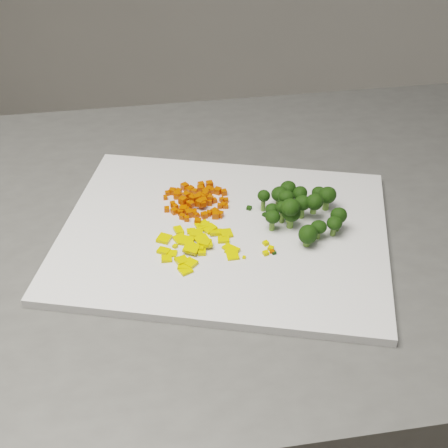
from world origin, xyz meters
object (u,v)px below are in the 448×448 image
(counter_block, at_px, (246,407))
(broccoli_pile, at_px, (302,205))
(carrot_pile, at_px, (196,196))
(cutting_board, at_px, (224,233))
(pepper_pile, at_px, (193,245))

(counter_block, distance_m, broccoli_pile, 0.49)
(carrot_pile, bearing_deg, counter_block, 9.30)
(cutting_board, relative_size, pepper_pile, 3.88)
(counter_block, distance_m, cutting_board, 0.46)
(carrot_pile, bearing_deg, cutting_board, -40.40)
(broccoli_pile, bearing_deg, carrot_pile, 179.98)
(broccoli_pile, bearing_deg, counter_block, 169.57)
(broccoli_pile, bearing_deg, pepper_pile, -141.41)
(counter_block, height_order, cutting_board, cutting_board)
(counter_block, bearing_deg, pepper_pile, -115.12)
(carrot_pile, distance_m, pepper_pile, 0.10)
(pepper_pile, xyz_separation_m, broccoli_pile, (0.13, 0.10, 0.02))
(cutting_board, relative_size, broccoli_pile, 3.75)
(counter_block, bearing_deg, carrot_pile, -170.70)
(carrot_pile, xyz_separation_m, broccoli_pile, (0.15, -0.00, 0.01))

